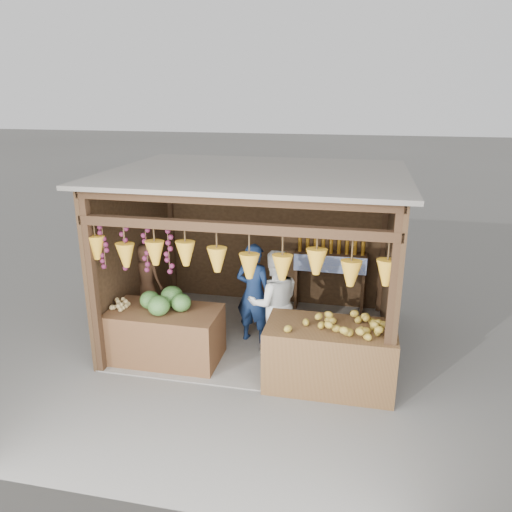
{
  "coord_description": "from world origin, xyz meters",
  "views": [
    {
      "loc": [
        1.49,
        -7.05,
        3.76
      ],
      "look_at": [
        0.01,
        -0.1,
        1.4
      ],
      "focal_mm": 35.0,
      "sensor_mm": 36.0,
      "label": 1
    }
  ],
  "objects_px": {
    "counter_right": "(329,356)",
    "woman_standing": "(274,303)",
    "vendor_seated": "(147,276)",
    "counter_left": "(166,335)",
    "man_standing": "(254,294)"
  },
  "relations": [
    {
      "from": "counter_right",
      "to": "woman_standing",
      "type": "distance_m",
      "value": 1.18
    },
    {
      "from": "counter_right",
      "to": "vendor_seated",
      "type": "distance_m",
      "value": 3.37
    },
    {
      "from": "counter_left",
      "to": "man_standing",
      "type": "distance_m",
      "value": 1.46
    },
    {
      "from": "counter_left",
      "to": "vendor_seated",
      "type": "xyz_separation_m",
      "value": [
        -0.72,
        1.05,
        0.47
      ]
    },
    {
      "from": "man_standing",
      "to": "woman_standing",
      "type": "distance_m",
      "value": 0.47
    },
    {
      "from": "counter_right",
      "to": "counter_left",
      "type": "bearing_deg",
      "value": 175.38
    },
    {
      "from": "woman_standing",
      "to": "vendor_seated",
      "type": "xyz_separation_m",
      "value": [
        -2.23,
        0.54,
        0.05
      ]
    },
    {
      "from": "vendor_seated",
      "to": "woman_standing",
      "type": "bearing_deg",
      "value": -172.52
    },
    {
      "from": "counter_left",
      "to": "vendor_seated",
      "type": "distance_m",
      "value": 1.36
    },
    {
      "from": "woman_standing",
      "to": "vendor_seated",
      "type": "relative_size",
      "value": 1.47
    },
    {
      "from": "counter_left",
      "to": "counter_right",
      "type": "relative_size",
      "value": 0.94
    },
    {
      "from": "counter_left",
      "to": "counter_right",
      "type": "xyz_separation_m",
      "value": [
        2.38,
        -0.19,
        0.04
      ]
    },
    {
      "from": "counter_left",
      "to": "woman_standing",
      "type": "relative_size",
      "value": 0.98
    },
    {
      "from": "man_standing",
      "to": "vendor_seated",
      "type": "xyz_separation_m",
      "value": [
        -1.86,
        0.24,
        0.05
      ]
    },
    {
      "from": "counter_left",
      "to": "woman_standing",
      "type": "xyz_separation_m",
      "value": [
        1.51,
        0.51,
        0.42
      ]
    }
  ]
}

